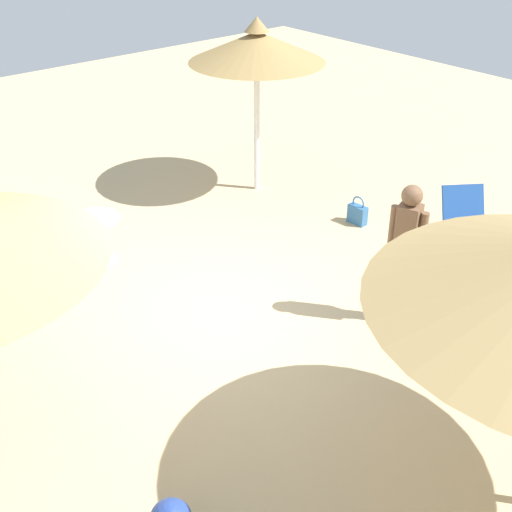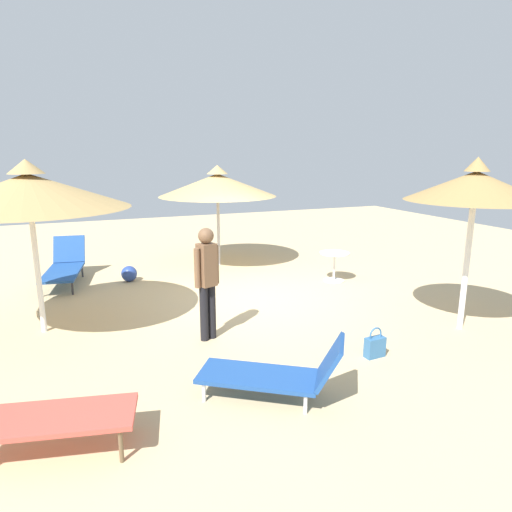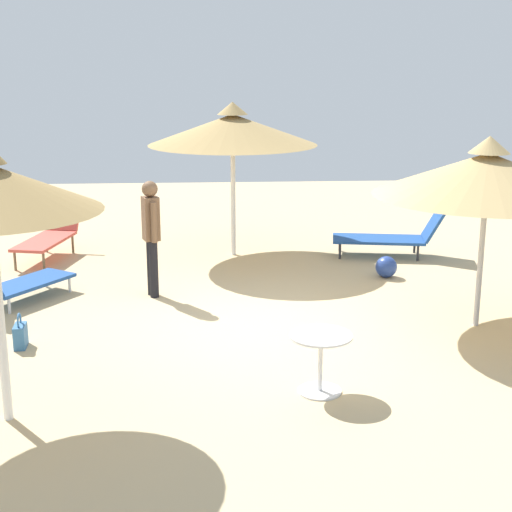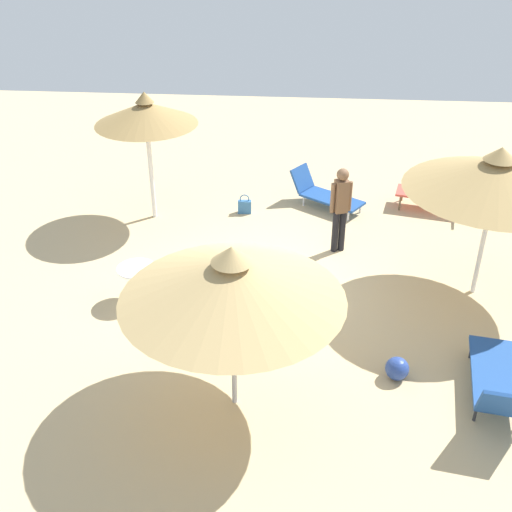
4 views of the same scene
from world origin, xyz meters
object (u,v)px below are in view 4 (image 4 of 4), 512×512
object	(u,v)px
lounge_chair_far_left	(499,382)
beach_ball	(397,369)
handbag	(245,206)
side_table_round	(137,278)
parasol_umbrella_far_right	(497,175)
parasol_umbrella_center	(232,280)
person_standing_near_left	(341,205)
lounge_chair_back	(324,193)
lounge_chair_edge	(442,192)
parasol_umbrella_front	(146,113)

from	to	relation	value
lounge_chair_far_left	beach_ball	distance (m)	1.41
handbag	side_table_round	distance (m)	3.86
parasol_umbrella_far_right	beach_ball	size ratio (longest dim) A/B	8.50
parasol_umbrella_center	side_table_round	xyz separation A→B (m)	(-2.40, -1.96, -1.60)
person_standing_near_left	handbag	distance (m)	2.65
parasol_umbrella_center	person_standing_near_left	bearing A→B (deg)	160.41
lounge_chair_back	side_table_round	world-z (taller)	lounge_chair_back
lounge_chair_back	side_table_round	bearing A→B (deg)	-39.27
parasol_umbrella_far_right	lounge_chair_edge	world-z (taller)	parasol_umbrella_far_right
parasol_umbrella_front	lounge_chair_far_left	size ratio (longest dim) A/B	1.36
person_standing_near_left	parasol_umbrella_far_right	bearing A→B (deg)	61.58
parasol_umbrella_front	lounge_chair_far_left	bearing A→B (deg)	48.59
lounge_chair_edge	beach_ball	xyz separation A→B (m)	(5.73, -1.59, -0.26)
parasol_umbrella_far_right	parasol_umbrella_center	xyz separation A→B (m)	(3.14, -3.97, -0.22)
parasol_umbrella_center	handbag	world-z (taller)	parasol_umbrella_center
parasol_umbrella_far_right	lounge_chair_back	size ratio (longest dim) A/B	1.73
lounge_chair_edge	beach_ball	size ratio (longest dim) A/B	5.39
lounge_chair_back	handbag	world-z (taller)	lounge_chair_back
parasol_umbrella_front	parasol_umbrella_far_right	bearing A→B (deg)	68.82
side_table_round	parasol_umbrella_far_right	bearing A→B (deg)	97.06
lounge_chair_edge	person_standing_near_left	bearing A→B (deg)	-49.74
lounge_chair_edge	handbag	bearing A→B (deg)	-83.64
parasol_umbrella_far_right	person_standing_near_left	world-z (taller)	parasol_umbrella_far_right
parasol_umbrella_center	lounge_chair_back	world-z (taller)	parasol_umbrella_center
parasol_umbrella_far_right	handbag	size ratio (longest dim) A/B	6.69
parasol_umbrella_center	beach_ball	xyz separation A→B (m)	(-0.69, 2.34, -1.88)
lounge_chair_far_left	side_table_round	distance (m)	6.01
person_standing_near_left	handbag	world-z (taller)	person_standing_near_left
handbag	parasol_umbrella_front	bearing A→B (deg)	-80.32
lounge_chair_edge	handbag	distance (m)	4.39
parasol_umbrella_far_right	side_table_round	bearing A→B (deg)	-82.94
parasol_umbrella_far_right	beach_ball	world-z (taller)	parasol_umbrella_far_right
lounge_chair_back	side_table_round	distance (m)	5.16
side_table_round	beach_ball	world-z (taller)	side_table_round
person_standing_near_left	handbag	size ratio (longest dim) A/B	3.92
lounge_chair_far_left	person_standing_near_left	size ratio (longest dim) A/B	1.17
parasol_umbrella_far_right	parasol_umbrella_front	world-z (taller)	parasol_umbrella_front
parasol_umbrella_front	handbag	xyz separation A→B (m)	(-0.33, 1.96, -2.17)
lounge_chair_far_left	person_standing_near_left	xyz separation A→B (m)	(-4.17, -2.09, 0.61)
person_standing_near_left	beach_ball	world-z (taller)	person_standing_near_left
parasol_umbrella_far_right	lounge_chair_back	world-z (taller)	parasol_umbrella_far_right
person_standing_near_left	beach_ball	distance (m)	3.91
parasol_umbrella_center	parasol_umbrella_front	size ratio (longest dim) A/B	1.06
parasol_umbrella_center	lounge_chair_back	xyz separation A→B (m)	(-6.40, 1.31, -1.72)
beach_ball	parasol_umbrella_far_right	bearing A→B (deg)	146.30
person_standing_near_left	lounge_chair_far_left	bearing A→B (deg)	26.59
parasol_umbrella_far_right	lounge_chair_far_left	size ratio (longest dim) A/B	1.46
parasol_umbrella_center	parasol_umbrella_front	bearing A→B (deg)	-156.90
lounge_chair_far_left	lounge_chair_edge	world-z (taller)	same
lounge_chair_far_left	lounge_chair_edge	distance (m)	6.16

